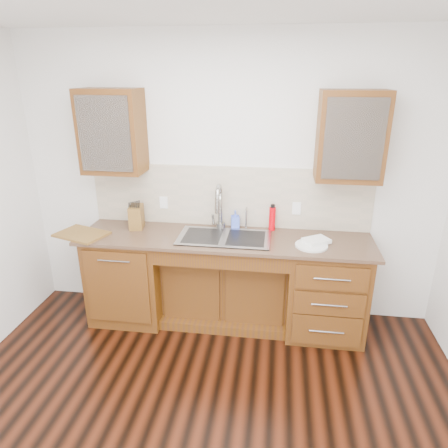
# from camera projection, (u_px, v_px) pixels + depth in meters

# --- Properties ---
(wall_back) EXTENTS (4.00, 0.10, 2.70)m
(wall_back) POSITION_uv_depth(u_px,v_px,m) (230.00, 180.00, 3.85)
(wall_back) COLOR silver
(wall_back) RESTS_ON ground
(base_cabinet_left) EXTENTS (0.70, 0.62, 0.88)m
(base_cabinet_left) POSITION_uv_depth(u_px,v_px,m) (130.00, 275.00, 3.97)
(base_cabinet_left) COLOR #593014
(base_cabinet_left) RESTS_ON ground
(base_cabinet_center) EXTENTS (1.20, 0.44, 0.70)m
(base_cabinet_center) POSITION_uv_depth(u_px,v_px,m) (226.00, 285.00, 3.96)
(base_cabinet_center) COLOR #593014
(base_cabinet_center) RESTS_ON ground
(base_cabinet_right) EXTENTS (0.70, 0.62, 0.88)m
(base_cabinet_right) POSITION_uv_depth(u_px,v_px,m) (325.00, 288.00, 3.72)
(base_cabinet_right) COLOR #593014
(base_cabinet_right) RESTS_ON ground
(countertop) EXTENTS (2.70, 0.65, 0.03)m
(countertop) POSITION_uv_depth(u_px,v_px,m) (224.00, 239.00, 3.67)
(countertop) COLOR #84705B
(countertop) RESTS_ON base_cabinet_left
(backsplash) EXTENTS (2.70, 0.02, 0.59)m
(backsplash) POSITION_uv_depth(u_px,v_px,m) (229.00, 197.00, 3.85)
(backsplash) COLOR beige
(backsplash) RESTS_ON wall_back
(sink) EXTENTS (0.84, 0.46, 0.19)m
(sink) POSITION_uv_depth(u_px,v_px,m) (224.00, 246.00, 3.68)
(sink) COLOR #9E9EA5
(sink) RESTS_ON countertop
(faucet) EXTENTS (0.04, 0.04, 0.40)m
(faucet) POSITION_uv_depth(u_px,v_px,m) (220.00, 209.00, 3.80)
(faucet) COLOR #999993
(faucet) RESTS_ON countertop
(filter_tap) EXTENTS (0.02, 0.02, 0.24)m
(filter_tap) POSITION_uv_depth(u_px,v_px,m) (246.00, 218.00, 3.81)
(filter_tap) COLOR #999993
(filter_tap) RESTS_ON countertop
(upper_cabinet_left) EXTENTS (0.55, 0.34, 0.75)m
(upper_cabinet_left) POSITION_uv_depth(u_px,v_px,m) (112.00, 132.00, 3.62)
(upper_cabinet_left) COLOR #593014
(upper_cabinet_left) RESTS_ON wall_back
(upper_cabinet_right) EXTENTS (0.55, 0.34, 0.75)m
(upper_cabinet_right) POSITION_uv_depth(u_px,v_px,m) (351.00, 136.00, 3.35)
(upper_cabinet_right) COLOR #593014
(upper_cabinet_right) RESTS_ON wall_back
(outlet_left) EXTENTS (0.08, 0.01, 0.12)m
(outlet_left) POSITION_uv_depth(u_px,v_px,m) (164.00, 203.00, 3.95)
(outlet_left) COLOR white
(outlet_left) RESTS_ON backsplash
(outlet_right) EXTENTS (0.08, 0.01, 0.12)m
(outlet_right) POSITION_uv_depth(u_px,v_px,m) (297.00, 208.00, 3.78)
(outlet_right) COLOR white
(outlet_right) RESTS_ON backsplash
(soap_bottle) EXTENTS (0.09, 0.09, 0.17)m
(soap_bottle) POSITION_uv_depth(u_px,v_px,m) (235.00, 219.00, 3.86)
(soap_bottle) COLOR #4A67EC
(soap_bottle) RESTS_ON countertop
(water_bottle) EXTENTS (0.07, 0.07, 0.23)m
(water_bottle) POSITION_uv_depth(u_px,v_px,m) (272.00, 219.00, 3.79)
(water_bottle) COLOR #D8000B
(water_bottle) RESTS_ON countertop
(plate) EXTENTS (0.35, 0.35, 0.02)m
(plate) POSITION_uv_depth(u_px,v_px,m) (311.00, 246.00, 3.47)
(plate) COLOR silver
(plate) RESTS_ON countertop
(dish_towel) EXTENTS (0.27, 0.25, 0.03)m
(dish_towel) POSITION_uv_depth(u_px,v_px,m) (316.00, 241.00, 3.51)
(dish_towel) COLOR silver
(dish_towel) RESTS_ON plate
(knife_block) EXTENTS (0.15, 0.22, 0.22)m
(knife_block) POSITION_uv_depth(u_px,v_px,m) (136.00, 217.00, 3.86)
(knife_block) COLOR brown
(knife_block) RESTS_ON countertop
(cutting_board) EXTENTS (0.53, 0.44, 0.02)m
(cutting_board) POSITION_uv_depth(u_px,v_px,m) (82.00, 234.00, 3.71)
(cutting_board) COLOR olive
(cutting_board) RESTS_ON countertop
(cup_left_a) EXTENTS (0.13, 0.13, 0.09)m
(cup_left_a) POSITION_uv_depth(u_px,v_px,m) (105.00, 138.00, 3.65)
(cup_left_a) COLOR white
(cup_left_a) RESTS_ON upper_cabinet_left
(cup_left_b) EXTENTS (0.12, 0.12, 0.10)m
(cup_left_b) POSITION_uv_depth(u_px,v_px,m) (123.00, 137.00, 3.62)
(cup_left_b) COLOR white
(cup_left_b) RESTS_ON upper_cabinet_left
(cup_right_a) EXTENTS (0.15, 0.15, 0.09)m
(cup_right_a) POSITION_uv_depth(u_px,v_px,m) (344.00, 143.00, 3.37)
(cup_right_a) COLOR white
(cup_right_a) RESTS_ON upper_cabinet_right
(cup_right_b) EXTENTS (0.11, 0.11, 0.10)m
(cup_right_b) POSITION_uv_depth(u_px,v_px,m) (364.00, 143.00, 3.35)
(cup_right_b) COLOR white
(cup_right_b) RESTS_ON upper_cabinet_right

